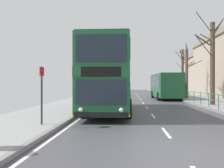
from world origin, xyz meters
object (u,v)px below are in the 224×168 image
(double_decker_bus_main, at_px, (110,77))
(bare_tree_far_02, at_px, (187,72))
(background_bus_far_lane, at_px, (165,85))
(bare_tree_far_01, at_px, (183,71))
(bare_tree_far_00, at_px, (212,61))
(bus_stop_sign_near, at_px, (42,88))
(background_building_01, at_px, (223,73))

(double_decker_bus_main, height_order, bare_tree_far_02, bare_tree_far_02)
(background_bus_far_lane, height_order, bare_tree_far_01, bare_tree_far_01)
(background_bus_far_lane, height_order, bare_tree_far_00, bare_tree_far_00)
(bus_stop_sign_near, xyz_separation_m, background_building_01, (22.09, 39.52, 2.34))
(background_building_01, bearing_deg, background_bus_far_lane, -125.82)
(double_decker_bus_main, xyz_separation_m, bare_tree_far_00, (8.08, 4.43, 1.44))
(double_decker_bus_main, bearing_deg, bare_tree_far_02, 59.52)
(bare_tree_far_01, bearing_deg, bare_tree_far_02, -97.88)
(background_bus_far_lane, relative_size, background_building_01, 0.60)
(bare_tree_far_01, bearing_deg, double_decker_bus_main, -114.27)
(bus_stop_sign_near, xyz_separation_m, bare_tree_far_00, (10.48, 10.63, 2.06))
(double_decker_bus_main, distance_m, bare_tree_far_02, 16.27)
(bare_tree_far_00, relative_size, background_building_01, 0.48)
(double_decker_bus_main, height_order, bus_stop_sign_near, double_decker_bus_main)
(bare_tree_far_01, height_order, bare_tree_far_02, bare_tree_far_01)
(bare_tree_far_00, xyz_separation_m, bare_tree_far_02, (0.15, 9.56, -0.40))
(bare_tree_far_01, relative_size, background_building_01, 0.47)
(bare_tree_far_01, bearing_deg, bus_stop_sign_near, -113.55)
(background_building_01, bearing_deg, bare_tree_far_01, -128.85)
(bare_tree_far_02, bearing_deg, bare_tree_far_01, 82.12)
(background_bus_far_lane, bearing_deg, double_decker_bus_main, -112.19)
(bare_tree_far_02, distance_m, background_building_01, 22.48)
(bare_tree_far_00, bearing_deg, background_building_01, 68.10)
(bus_stop_sign_near, distance_m, bare_tree_far_00, 15.07)
(bare_tree_far_00, height_order, background_building_01, background_building_01)
(bus_stop_sign_near, xyz_separation_m, bare_tree_far_02, (10.63, 20.19, 1.66))
(background_bus_far_lane, relative_size, bare_tree_far_01, 1.27)
(bare_tree_far_02, bearing_deg, bus_stop_sign_near, -117.77)
(bus_stop_sign_near, relative_size, bare_tree_far_01, 0.33)
(double_decker_bus_main, distance_m, background_bus_far_lane, 15.00)
(bus_stop_sign_near, distance_m, bare_tree_far_02, 22.88)
(background_bus_far_lane, distance_m, bare_tree_far_00, 9.96)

